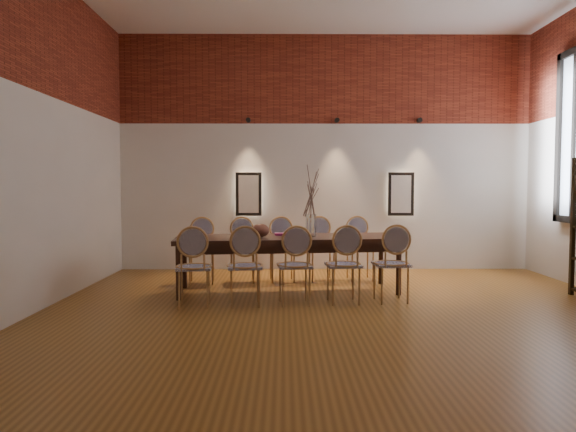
{
  "coord_description": "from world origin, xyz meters",
  "views": [
    {
      "loc": [
        -0.69,
        -5.32,
        1.41
      ],
      "look_at": [
        -0.65,
        1.2,
        1.05
      ],
      "focal_mm": 32.0,
      "sensor_mm": 36.0,
      "label": 1
    }
  ],
  "objects_px": {
    "chair_far_e": "(360,249)",
    "bowl": "(260,230)",
    "dining_table": "(288,264)",
    "book": "(284,234)",
    "chair_far_d": "(322,250)",
    "chair_far_c": "(282,250)",
    "vase": "(311,225)",
    "chair_far_a": "(202,251)",
    "chair_near_e": "(391,264)",
    "chair_near_a": "(194,267)",
    "chair_near_b": "(245,266)",
    "chair_near_d": "(343,265)",
    "chair_far_b": "(242,251)",
    "chair_near_c": "(295,265)"
  },
  "relations": [
    {
      "from": "chair_far_e",
      "to": "bowl",
      "type": "xyz_separation_m",
      "value": [
        -1.48,
        -0.97,
        0.37
      ]
    },
    {
      "from": "dining_table",
      "to": "book",
      "type": "height_order",
      "value": "book"
    },
    {
      "from": "chair_far_d",
      "to": "chair_far_c",
      "type": "bearing_deg",
      "value": -0.0
    },
    {
      "from": "chair_far_d",
      "to": "vase",
      "type": "relative_size",
      "value": 3.13
    },
    {
      "from": "chair_far_a",
      "to": "chair_far_c",
      "type": "bearing_deg",
      "value": 180.0
    },
    {
      "from": "vase",
      "to": "chair_near_e",
      "type": "bearing_deg",
      "value": -34.96
    },
    {
      "from": "chair_near_e",
      "to": "book",
      "type": "relative_size",
      "value": 3.62
    },
    {
      "from": "chair_near_a",
      "to": "book",
      "type": "xyz_separation_m",
      "value": [
        1.07,
        1.07,
        0.3
      ]
    },
    {
      "from": "chair_near_b",
      "to": "chair_far_c",
      "type": "height_order",
      "value": "same"
    },
    {
      "from": "dining_table",
      "to": "vase",
      "type": "xyz_separation_m",
      "value": [
        0.32,
        0.03,
        0.53
      ]
    },
    {
      "from": "vase",
      "to": "chair_far_e",
      "type": "bearing_deg",
      "value": 46.66
    },
    {
      "from": "chair_near_d",
      "to": "chair_far_c",
      "type": "height_order",
      "value": "same"
    },
    {
      "from": "chair_near_d",
      "to": "chair_near_e",
      "type": "height_order",
      "value": "same"
    },
    {
      "from": "chair_near_d",
      "to": "chair_far_b",
      "type": "height_order",
      "value": "same"
    },
    {
      "from": "dining_table",
      "to": "chair_near_a",
      "type": "distance_m",
      "value": 1.42
    },
    {
      "from": "chair_near_d",
      "to": "chair_near_c",
      "type": "bearing_deg",
      "value": 180.0
    },
    {
      "from": "chair_near_d",
      "to": "chair_far_e",
      "type": "bearing_deg",
      "value": 68.51
    },
    {
      "from": "chair_near_d",
      "to": "book",
      "type": "distance_m",
      "value": 1.18
    },
    {
      "from": "chair_far_c",
      "to": "chair_far_d",
      "type": "xyz_separation_m",
      "value": [
        0.6,
        0.06,
        0.0
      ]
    },
    {
      "from": "chair_near_c",
      "to": "bowl",
      "type": "xyz_separation_m",
      "value": [
        -0.44,
        0.67,
        0.37
      ]
    },
    {
      "from": "chair_far_b",
      "to": "vase",
      "type": "xyz_separation_m",
      "value": [
        0.99,
        -0.66,
        0.43
      ]
    },
    {
      "from": "dining_table",
      "to": "bowl",
      "type": "distance_m",
      "value": 0.6
    },
    {
      "from": "book",
      "to": "chair_far_d",
      "type": "bearing_deg",
      "value": 48.06
    },
    {
      "from": "dining_table",
      "to": "chair_far_c",
      "type": "xyz_separation_m",
      "value": [
        -0.08,
        0.76,
        0.09
      ]
    },
    {
      "from": "chair_near_a",
      "to": "chair_far_a",
      "type": "height_order",
      "value": "same"
    },
    {
      "from": "chair_near_d",
      "to": "vase",
      "type": "bearing_deg",
      "value": 110.35
    },
    {
      "from": "dining_table",
      "to": "chair_near_b",
      "type": "xyz_separation_m",
      "value": [
        -0.52,
        -0.82,
        0.09
      ]
    },
    {
      "from": "chair_far_e",
      "to": "book",
      "type": "bearing_deg",
      "value": 24.88
    },
    {
      "from": "chair_near_e",
      "to": "chair_near_c",
      "type": "bearing_deg",
      "value": 180.0
    },
    {
      "from": "chair_near_a",
      "to": "chair_far_e",
      "type": "height_order",
      "value": "same"
    },
    {
      "from": "chair_far_d",
      "to": "chair_far_e",
      "type": "bearing_deg",
      "value": 180.0
    },
    {
      "from": "chair_near_c",
      "to": "chair_far_c",
      "type": "relative_size",
      "value": 1.0
    },
    {
      "from": "chair_near_b",
      "to": "bowl",
      "type": "distance_m",
      "value": 0.83
    },
    {
      "from": "chair_far_b",
      "to": "vase",
      "type": "bearing_deg",
      "value": 140.28
    },
    {
      "from": "chair_far_a",
      "to": "vase",
      "type": "relative_size",
      "value": 3.13
    },
    {
      "from": "chair_near_c",
      "to": "bowl",
      "type": "distance_m",
      "value": 0.88
    },
    {
      "from": "chair_near_d",
      "to": "chair_far_a",
      "type": "bearing_deg",
      "value": 139.74
    },
    {
      "from": "chair_near_e",
      "to": "bowl",
      "type": "distance_m",
      "value": 1.77
    },
    {
      "from": "chair_far_b",
      "to": "chair_far_c",
      "type": "xyz_separation_m",
      "value": [
        0.6,
        0.06,
        0.0
      ]
    },
    {
      "from": "chair_far_d",
      "to": "vase",
      "type": "xyz_separation_m",
      "value": [
        -0.2,
        -0.79,
        0.43
      ]
    },
    {
      "from": "chair_near_b",
      "to": "chair_far_d",
      "type": "height_order",
      "value": "same"
    },
    {
      "from": "chair_far_b",
      "to": "bowl",
      "type": "relative_size",
      "value": 3.92
    },
    {
      "from": "dining_table",
      "to": "chair_far_a",
      "type": "bearing_deg",
      "value": 147.58
    },
    {
      "from": "vase",
      "to": "chair_far_d",
      "type": "bearing_deg",
      "value": 75.5
    },
    {
      "from": "chair_near_c",
      "to": "chair_near_e",
      "type": "distance_m",
      "value": 1.2
    },
    {
      "from": "chair_far_e",
      "to": "chair_near_e",
      "type": "bearing_deg",
      "value": 90.0
    },
    {
      "from": "chair_far_e",
      "to": "chair_far_a",
      "type": "bearing_deg",
      "value": -0.0
    },
    {
      "from": "dining_table",
      "to": "chair_near_e",
      "type": "height_order",
      "value": "chair_near_e"
    },
    {
      "from": "chair_near_b",
      "to": "book",
      "type": "distance_m",
      "value": 1.15
    },
    {
      "from": "dining_table",
      "to": "bowl",
      "type": "relative_size",
      "value": 12.5
    }
  ]
}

